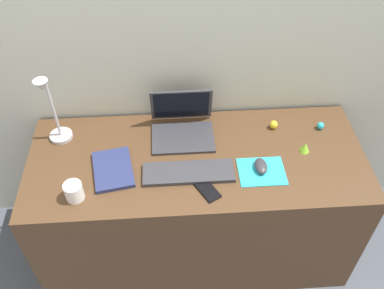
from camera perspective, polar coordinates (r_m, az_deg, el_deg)
ground_plane at (r=2.59m, az=0.53°, el=-13.02°), size 6.00×6.00×0.00m
back_wall at (r=2.19m, az=-0.02°, el=6.84°), size 2.78×0.05×1.67m
desk at (r=2.28m, az=0.60°, el=-8.13°), size 1.58×0.64×0.74m
laptop at (r=2.09m, az=-1.31°, el=2.88°), size 0.30×0.26×0.21m
keyboard at (r=1.92m, az=-0.45°, el=-3.76°), size 0.41×0.13×0.02m
mousepad at (r=1.96m, az=9.25°, el=-3.57°), size 0.21×0.17×0.00m
mouse at (r=1.96m, az=9.17°, el=-2.85°), size 0.06×0.10×0.03m
cell_phone at (r=1.86m, az=2.05°, el=-6.06°), size 0.12×0.14×0.01m
desk_lamp at (r=2.05m, az=-18.14°, el=4.16°), size 0.11×0.14×0.38m
notebook_pad at (r=1.97m, az=-10.49°, el=-3.28°), size 0.21×0.27×0.02m
coffee_mug at (r=1.88m, az=-15.47°, el=-6.05°), size 0.08×0.08×0.08m
toy_figurine_lime at (r=2.08m, az=14.82°, el=-0.35°), size 0.05×0.05×0.05m
toy_figurine_cyan at (r=2.22m, az=16.76°, el=2.41°), size 0.03×0.03×0.04m
toy_figurine_yellow at (r=2.16m, az=10.83°, el=2.61°), size 0.04×0.04×0.04m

